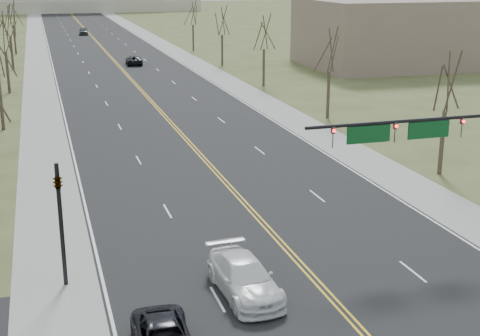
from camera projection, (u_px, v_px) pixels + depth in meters
road at (104, 50)px, 123.37m from camera, size 20.00×380.00×0.01m
cross_road at (357, 326)px, 27.95m from camera, size 120.00×14.00×0.01m
sidewalk_left at (37, 52)px, 120.04m from camera, size 4.00×380.00×0.03m
sidewalk_right at (168, 48)px, 126.68m from camera, size 4.00×380.00×0.03m
center_line at (104, 50)px, 123.36m from camera, size 0.42×380.00×0.01m
edge_line_left at (49, 52)px, 120.65m from camera, size 0.15×380.00×0.01m
edge_line_right at (157, 48)px, 126.07m from camera, size 0.15×380.00×0.01m
signal_mast at (427, 139)px, 35.25m from camera, size 12.12×0.44×7.20m
signal_left at (60, 211)px, 30.59m from camera, size 0.32×0.36×6.00m
tree_r_0 at (447, 85)px, 46.88m from camera, size 3.74×3.74×8.50m
tree_r_1 at (330, 52)px, 65.23m from camera, size 3.74×3.74×8.50m
tree_r_2 at (264, 34)px, 83.58m from camera, size 3.74×3.74×8.50m
tree_l_2 at (4, 35)px, 78.56m from camera, size 3.96×3.96×9.00m
tree_r_3 at (222, 22)px, 101.93m from camera, size 3.74×3.74×8.50m
tree_l_3 at (9, 22)px, 96.91m from camera, size 3.96×3.96×9.00m
tree_r_4 at (193, 14)px, 120.28m from camera, size 3.74×3.74×8.50m
tree_l_4 at (12, 14)px, 115.26m from camera, size 3.96×3.96×9.00m
bldg_right_mass at (391, 33)px, 101.81m from camera, size 25.00×20.00×10.00m
car_sb_inner_second at (244, 277)px, 30.50m from camera, size 2.63×5.85×1.67m
car_far_nb at (134, 60)px, 104.19m from camera, size 2.67×5.24×1.42m
car_far_sb at (84, 31)px, 151.70m from camera, size 2.28×4.97×1.65m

